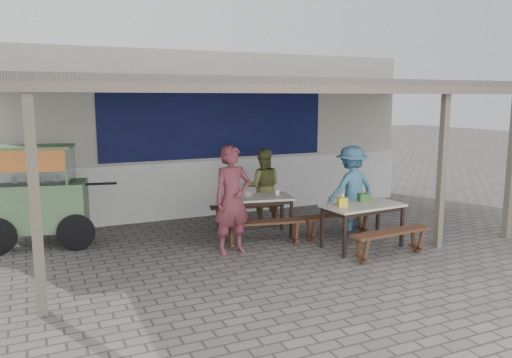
{
  "coord_description": "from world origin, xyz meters",
  "views": [
    {
      "loc": [
        -3.93,
        -7.11,
        2.53
      ],
      "look_at": [
        -0.25,
        0.9,
        1.09
      ],
      "focal_mm": 35.0,
      "sensor_mm": 36.0,
      "label": 1
    }
  ],
  "objects_px": {
    "table_left": "(255,201)",
    "patron_right_table": "(351,188)",
    "bench_left_street": "(264,227)",
    "patron_wall_side": "(263,187)",
    "patron_street_side": "(232,200)",
    "condiment_bowl": "(247,194)",
    "tissue_box": "(342,202)",
    "table_right": "(363,209)",
    "bench_right_street": "(391,238)",
    "bench_right_wall": "(337,220)",
    "donation_box": "(364,197)",
    "condiment_jar": "(277,192)",
    "vendor_cart": "(38,192)",
    "bench_left_wall": "(247,211)"
  },
  "relations": [
    {
      "from": "bench_left_street",
      "to": "bench_left_wall",
      "type": "bearing_deg",
      "value": 90.0
    },
    {
      "from": "bench_right_wall",
      "to": "condiment_bowl",
      "type": "distance_m",
      "value": 1.72
    },
    {
      "from": "table_left",
      "to": "patron_right_table",
      "type": "relative_size",
      "value": 0.89
    },
    {
      "from": "bench_left_street",
      "to": "donation_box",
      "type": "bearing_deg",
      "value": -6.12
    },
    {
      "from": "patron_right_table",
      "to": "donation_box",
      "type": "relative_size",
      "value": 8.15
    },
    {
      "from": "donation_box",
      "to": "vendor_cart",
      "type": "bearing_deg",
      "value": 157.41
    },
    {
      "from": "bench_left_wall",
      "to": "condiment_jar",
      "type": "xyz_separation_m",
      "value": [
        0.32,
        -0.67,
        0.46
      ]
    },
    {
      "from": "table_right",
      "to": "patron_right_table",
      "type": "xyz_separation_m",
      "value": [
        0.51,
        1.06,
        0.14
      ]
    },
    {
      "from": "bench_left_street",
      "to": "patron_street_side",
      "type": "xyz_separation_m",
      "value": [
        -0.61,
        -0.11,
        0.56
      ]
    },
    {
      "from": "table_left",
      "to": "tissue_box",
      "type": "xyz_separation_m",
      "value": [
        0.98,
        -1.36,
        0.15
      ]
    },
    {
      "from": "patron_street_side",
      "to": "bench_left_street",
      "type": "bearing_deg",
      "value": 3.9
    },
    {
      "from": "patron_wall_side",
      "to": "condiment_jar",
      "type": "bearing_deg",
      "value": 107.77
    },
    {
      "from": "patron_wall_side",
      "to": "condiment_bowl",
      "type": "bearing_deg",
      "value": 69.0
    },
    {
      "from": "bench_right_wall",
      "to": "patron_street_side",
      "type": "distance_m",
      "value": 2.15
    },
    {
      "from": "table_right",
      "to": "tissue_box",
      "type": "relative_size",
      "value": 9.51
    },
    {
      "from": "bench_left_wall",
      "to": "table_right",
      "type": "distance_m",
      "value": 2.41
    },
    {
      "from": "condiment_bowl",
      "to": "bench_right_wall",
      "type": "bearing_deg",
      "value": -31.8
    },
    {
      "from": "bench_right_wall",
      "to": "tissue_box",
      "type": "distance_m",
      "value": 0.88
    },
    {
      "from": "bench_left_street",
      "to": "donation_box",
      "type": "height_order",
      "value": "donation_box"
    },
    {
      "from": "donation_box",
      "to": "condiment_jar",
      "type": "bearing_deg",
      "value": 134.2
    },
    {
      "from": "bench_right_wall",
      "to": "donation_box",
      "type": "distance_m",
      "value": 0.7
    },
    {
      "from": "patron_street_side",
      "to": "condiment_bowl",
      "type": "relative_size",
      "value": 8.39
    },
    {
      "from": "bench_right_street",
      "to": "patron_right_table",
      "type": "xyz_separation_m",
      "value": [
        0.46,
        1.73,
        0.48
      ]
    },
    {
      "from": "table_left",
      "to": "bench_left_street",
      "type": "relative_size",
      "value": 0.99
    },
    {
      "from": "bench_left_wall",
      "to": "bench_right_street",
      "type": "height_order",
      "value": "same"
    },
    {
      "from": "condiment_bowl",
      "to": "vendor_cart",
      "type": "bearing_deg",
      "value": 167.02
    },
    {
      "from": "donation_box",
      "to": "bench_right_street",
      "type": "bearing_deg",
      "value": -98.25
    },
    {
      "from": "bench_left_wall",
      "to": "bench_right_street",
      "type": "bearing_deg",
      "value": -53.17
    },
    {
      "from": "bench_left_wall",
      "to": "patron_right_table",
      "type": "height_order",
      "value": "patron_right_table"
    },
    {
      "from": "bench_left_wall",
      "to": "vendor_cart",
      "type": "xyz_separation_m",
      "value": [
        -3.72,
        0.33,
        0.61
      ]
    },
    {
      "from": "table_right",
      "to": "bench_right_wall",
      "type": "bearing_deg",
      "value": 90.0
    },
    {
      "from": "tissue_box",
      "to": "condiment_jar",
      "type": "distance_m",
      "value": 1.43
    },
    {
      "from": "table_left",
      "to": "vendor_cart",
      "type": "height_order",
      "value": "vendor_cart"
    },
    {
      "from": "patron_street_side",
      "to": "tissue_box",
      "type": "height_order",
      "value": "patron_street_side"
    },
    {
      "from": "bench_right_street",
      "to": "patron_street_side",
      "type": "relative_size",
      "value": 0.83
    },
    {
      "from": "bench_right_wall",
      "to": "vendor_cart",
      "type": "height_order",
      "value": "vendor_cart"
    },
    {
      "from": "bench_left_street",
      "to": "bench_right_street",
      "type": "distance_m",
      "value": 2.11
    },
    {
      "from": "bench_left_wall",
      "to": "bench_right_street",
      "type": "distance_m",
      "value": 3.01
    },
    {
      "from": "vendor_cart",
      "to": "tissue_box",
      "type": "relative_size",
      "value": 15.16
    },
    {
      "from": "table_right",
      "to": "condiment_bowl",
      "type": "height_order",
      "value": "condiment_bowl"
    },
    {
      "from": "bench_right_wall",
      "to": "tissue_box",
      "type": "relative_size",
      "value": 9.97
    },
    {
      "from": "bench_left_street",
      "to": "bench_right_street",
      "type": "bearing_deg",
      "value": -31.19
    },
    {
      "from": "patron_street_side",
      "to": "patron_right_table",
      "type": "distance_m",
      "value": 2.67
    },
    {
      "from": "tissue_box",
      "to": "table_right",
      "type": "bearing_deg",
      "value": -4.34
    },
    {
      "from": "table_left",
      "to": "patron_wall_side",
      "type": "distance_m",
      "value": 0.95
    },
    {
      "from": "table_left",
      "to": "bench_right_street",
      "type": "bearing_deg",
      "value": -44.14
    },
    {
      "from": "table_right",
      "to": "tissue_box",
      "type": "xyz_separation_m",
      "value": [
        -0.4,
        0.03,
        0.15
      ]
    },
    {
      "from": "vendor_cart",
      "to": "tissue_box",
      "type": "xyz_separation_m",
      "value": [
        4.58,
        -2.33,
        -0.12
      ]
    },
    {
      "from": "bench_left_street",
      "to": "patron_right_table",
      "type": "distance_m",
      "value": 2.1
    },
    {
      "from": "condiment_jar",
      "to": "table_right",
      "type": "bearing_deg",
      "value": -55.55
    }
  ]
}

